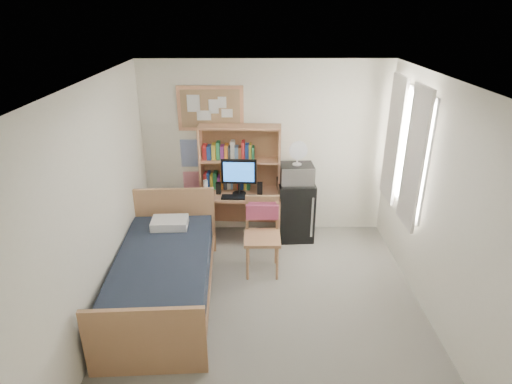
{
  "coord_description": "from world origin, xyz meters",
  "views": [
    {
      "loc": [
        -0.18,
        -3.95,
        3.25
      ],
      "look_at": [
        -0.14,
        1.2,
        1.01
      ],
      "focal_mm": 30.0,
      "sensor_mm": 36.0,
      "label": 1
    }
  ],
  "objects_px": {
    "speaker_right": "(260,189)",
    "desk_fan": "(297,154)",
    "mini_fridge": "(295,210)",
    "microwave": "(297,174)",
    "bulletin_board": "(210,108)",
    "desk": "(240,215)",
    "speaker_left": "(218,188)",
    "bed": "(164,279)",
    "desk_chair": "(262,237)",
    "monitor": "(239,177)"
  },
  "relations": [
    {
      "from": "monitor",
      "to": "desk_chair",
      "type": "bearing_deg",
      "value": -66.07
    },
    {
      "from": "desk",
      "to": "mini_fridge",
      "type": "relative_size",
      "value": 1.33
    },
    {
      "from": "bed",
      "to": "microwave",
      "type": "relative_size",
      "value": 4.65
    },
    {
      "from": "desk",
      "to": "desk_fan",
      "type": "distance_m",
      "value": 1.27
    },
    {
      "from": "bulletin_board",
      "to": "mini_fridge",
      "type": "height_order",
      "value": "bulletin_board"
    },
    {
      "from": "desk_chair",
      "to": "microwave",
      "type": "xyz_separation_m",
      "value": [
        0.51,
        0.93,
        0.52
      ]
    },
    {
      "from": "bulletin_board",
      "to": "speaker_left",
      "type": "bearing_deg",
      "value": -73.67
    },
    {
      "from": "desk_chair",
      "to": "desk_fan",
      "type": "xyz_separation_m",
      "value": [
        0.51,
        0.93,
        0.82
      ]
    },
    {
      "from": "desk_chair",
      "to": "speaker_left",
      "type": "height_order",
      "value": "desk_chair"
    },
    {
      "from": "speaker_left",
      "to": "speaker_right",
      "type": "relative_size",
      "value": 0.92
    },
    {
      "from": "monitor",
      "to": "desk_fan",
      "type": "distance_m",
      "value": 0.89
    },
    {
      "from": "desk",
      "to": "microwave",
      "type": "relative_size",
      "value": 2.54
    },
    {
      "from": "speaker_left",
      "to": "microwave",
      "type": "xyz_separation_m",
      "value": [
        1.13,
        0.06,
        0.2
      ]
    },
    {
      "from": "desk_chair",
      "to": "speaker_right",
      "type": "relative_size",
      "value": 5.54
    },
    {
      "from": "desk",
      "to": "desk_fan",
      "type": "relative_size",
      "value": 3.7
    },
    {
      "from": "desk_fan",
      "to": "bulletin_board",
      "type": "bearing_deg",
      "value": 163.96
    },
    {
      "from": "speaker_left",
      "to": "desk_fan",
      "type": "bearing_deg",
      "value": 6.34
    },
    {
      "from": "desk_chair",
      "to": "desk",
      "type": "bearing_deg",
      "value": 109.62
    },
    {
      "from": "mini_fridge",
      "to": "microwave",
      "type": "relative_size",
      "value": 1.91
    },
    {
      "from": "desk_chair",
      "to": "bed",
      "type": "relative_size",
      "value": 0.47
    },
    {
      "from": "microwave",
      "to": "desk",
      "type": "bearing_deg",
      "value": 178.21
    },
    {
      "from": "desk_chair",
      "to": "microwave",
      "type": "distance_m",
      "value": 1.18
    },
    {
      "from": "desk",
      "to": "monitor",
      "type": "relative_size",
      "value": 2.24
    },
    {
      "from": "mini_fridge",
      "to": "speaker_left",
      "type": "relative_size",
      "value": 5.28
    },
    {
      "from": "bed",
      "to": "desk_chair",
      "type": "bearing_deg",
      "value": 25.25
    },
    {
      "from": "monitor",
      "to": "speaker_left",
      "type": "distance_m",
      "value": 0.35
    },
    {
      "from": "desk_fan",
      "to": "speaker_left",
      "type": "bearing_deg",
      "value": -179.95
    },
    {
      "from": "bulletin_board",
      "to": "desk",
      "type": "relative_size",
      "value": 0.78
    },
    {
      "from": "desk_chair",
      "to": "mini_fridge",
      "type": "xyz_separation_m",
      "value": [
        0.51,
        0.95,
        -0.06
      ]
    },
    {
      "from": "bulletin_board",
      "to": "desk",
      "type": "height_order",
      "value": "bulletin_board"
    },
    {
      "from": "bulletin_board",
      "to": "desk_chair",
      "type": "bearing_deg",
      "value": -59.38
    },
    {
      "from": "desk",
      "to": "speaker_right",
      "type": "xyz_separation_m",
      "value": [
        0.3,
        -0.08,
        0.47
      ]
    },
    {
      "from": "desk",
      "to": "desk_fan",
      "type": "xyz_separation_m",
      "value": [
        0.83,
        0.02,
        0.96
      ]
    },
    {
      "from": "desk_chair",
      "to": "speaker_left",
      "type": "bearing_deg",
      "value": 125.96
    },
    {
      "from": "desk_chair",
      "to": "speaker_left",
      "type": "xyz_separation_m",
      "value": [
        -0.62,
        0.87,
        0.32
      ]
    },
    {
      "from": "desk",
      "to": "speaker_left",
      "type": "relative_size",
      "value": 7.04
    },
    {
      "from": "bulletin_board",
      "to": "desk",
      "type": "distance_m",
      "value": 1.63
    },
    {
      "from": "bed",
      "to": "desk_fan",
      "type": "distance_m",
      "value": 2.51
    },
    {
      "from": "speaker_left",
      "to": "bulletin_board",
      "type": "bearing_deg",
      "value": 109.76
    },
    {
      "from": "speaker_right",
      "to": "desk_fan",
      "type": "xyz_separation_m",
      "value": [
        0.53,
        0.09,
        0.49
      ]
    },
    {
      "from": "speaker_right",
      "to": "bulletin_board",
      "type": "bearing_deg",
      "value": 154.85
    },
    {
      "from": "speaker_left",
      "to": "monitor",
      "type": "bearing_deg",
      "value": -0.0
    },
    {
      "from": "bed",
      "to": "desk_fan",
      "type": "height_order",
      "value": "desk_fan"
    },
    {
      "from": "microwave",
      "to": "desk_fan",
      "type": "relative_size",
      "value": 1.46
    },
    {
      "from": "mini_fridge",
      "to": "monitor",
      "type": "distance_m",
      "value": 1.01
    },
    {
      "from": "speaker_right",
      "to": "desk_fan",
      "type": "relative_size",
      "value": 0.57
    },
    {
      "from": "speaker_left",
      "to": "speaker_right",
      "type": "distance_m",
      "value": 0.6
    },
    {
      "from": "bulletin_board",
      "to": "desk_chair",
      "type": "distance_m",
      "value": 1.99
    },
    {
      "from": "desk_chair",
      "to": "speaker_left",
      "type": "distance_m",
      "value": 1.11
    },
    {
      "from": "monitor",
      "to": "microwave",
      "type": "bearing_deg",
      "value": 8.61
    }
  ]
}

